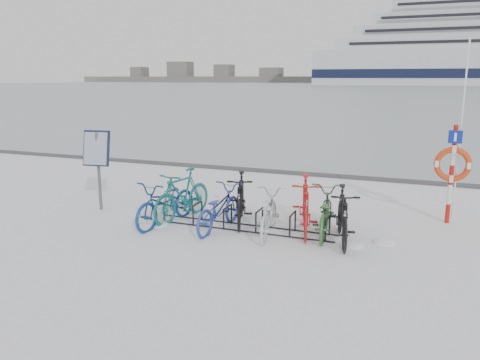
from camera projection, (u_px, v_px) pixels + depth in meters
name	position (u px, v px, depth m)	size (l,w,h in m)	color
ground	(243.00, 228.00, 9.99)	(900.00, 900.00, 0.00)	white
ice_sheet	(411.00, 87.00, 151.32)	(400.00, 298.00, 0.02)	#9EA9B2
quay_edge	(306.00, 174.00, 15.36)	(400.00, 0.25, 0.10)	#3F3F42
bike_rack	(243.00, 220.00, 9.96)	(4.00, 0.48, 0.46)	black
info_board	(97.00, 153.00, 11.12)	(0.68, 0.35, 1.94)	#595B5E
lifebuoy_station	(453.00, 165.00, 10.04)	(0.76, 0.22, 3.95)	#B4130E
shoreline	(206.00, 78.00, 289.11)	(180.00, 12.00, 9.50)	#515151
bike_0	(167.00, 201.00, 10.22)	(0.69, 1.99, 1.04)	navy
bike_1	(182.00, 194.00, 10.56)	(0.55, 1.96, 1.18)	#146465
bike_2	(219.00, 207.00, 9.88)	(0.64, 1.83, 0.96)	#283C92
bike_3	(241.00, 197.00, 10.30)	(0.54, 1.90, 1.14)	black
bike_4	(268.00, 212.00, 9.53)	(0.62, 1.78, 0.94)	silver
bike_5	(305.00, 204.00, 9.68)	(0.56, 1.99, 1.20)	red
bike_6	(325.00, 211.00, 9.57)	(0.65, 1.87, 0.98)	#336234
bike_7	(343.00, 214.00, 9.09)	(0.53, 1.87, 1.12)	black
snow_drifts	(260.00, 229.00, 9.98)	(5.79, 1.64, 0.18)	white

